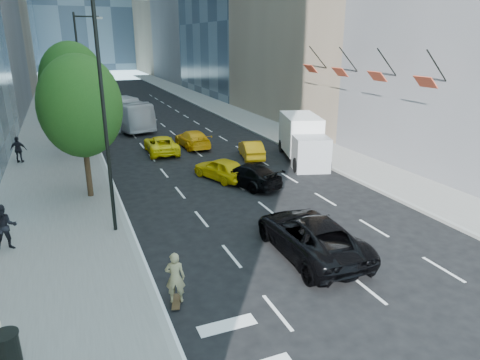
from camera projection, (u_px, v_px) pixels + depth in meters
name	position (u px, v px, depth m)	size (l,w,h in m)	color
ground	(287.00, 245.00, 17.97)	(160.00, 160.00, 0.00)	black
sidewalk_left	(55.00, 128.00, 41.03)	(6.00, 120.00, 0.15)	slate
sidewalk_right	(238.00, 115.00, 47.89)	(4.00, 120.00, 0.15)	slate
lamp_near	(107.00, 102.00, 17.37)	(2.13, 0.22, 10.00)	black
lamp_far	(83.00, 72.00, 33.17)	(2.13, 0.22, 10.00)	black
tree_near	(81.00, 107.00, 21.71)	(4.20, 4.20, 7.46)	black
tree_mid	(73.00, 82.00, 30.38)	(4.50, 4.50, 7.99)	black
tree_far	(69.00, 77.00, 42.01)	(3.90, 3.90, 6.92)	black
traffic_signal	(75.00, 75.00, 49.44)	(2.48, 0.53, 5.20)	black
facade_flags	(359.00, 71.00, 28.64)	(1.85, 13.30, 2.05)	black
skateboarder	(175.00, 281.00, 13.69)	(0.64, 0.42, 1.75)	#867D54
black_sedan_lincoln	(311.00, 235.00, 17.01)	(2.69, 5.83, 1.62)	black
black_sedan_mercedes	(248.00, 175.00, 25.08)	(1.84, 4.53, 1.31)	black
taxi_a	(221.00, 169.00, 26.20)	(1.60, 3.97, 1.35)	#E0BB0B
taxi_b	(251.00, 149.00, 30.92)	(1.35, 3.88, 1.28)	#FFA90D
taxi_c	(161.00, 144.00, 32.28)	(2.16, 4.70, 1.30)	yellow
taxi_d	(193.00, 139.00, 34.03)	(1.87, 4.61, 1.34)	#FFB40D
city_bus	(118.00, 112.00, 41.40)	(2.53, 10.79, 3.01)	silver
box_truck	(303.00, 139.00, 30.01)	(4.10, 6.83, 3.08)	silver
pedestrian_a	(4.00, 228.00, 16.97)	(0.94, 0.73, 1.94)	black
pedestrian_b	(19.00, 150.00, 29.13)	(1.06, 0.44, 1.82)	black
trash_can	(8.00, 350.00, 11.02)	(0.62, 0.62, 0.93)	black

